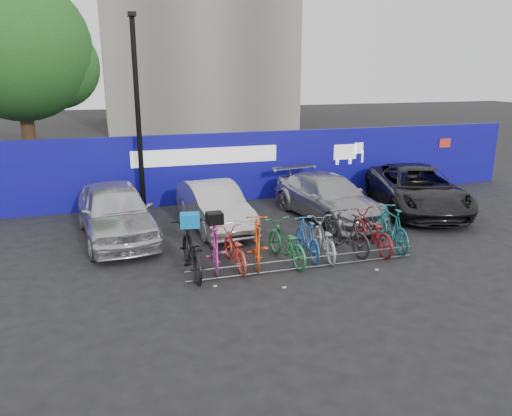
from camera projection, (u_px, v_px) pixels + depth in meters
name	position (u px, v px, depth m)	size (l,w,h in m)	color
ground	(296.00, 260.00, 12.17)	(100.00, 100.00, 0.00)	black
hoarding	(234.00, 167.00, 17.38)	(22.00, 0.18, 2.40)	#0A0B8D
tree	(26.00, 53.00, 18.19)	(5.40, 5.20, 7.80)	#382314
lamppost	(138.00, 110.00, 15.38)	(0.25, 0.50, 6.11)	black
bike_rack	(305.00, 263.00, 11.57)	(5.60, 0.03, 0.30)	#595B60
car_0	(116.00, 211.00, 13.57)	(1.81, 4.50, 1.53)	silver
car_1	(214.00, 206.00, 14.53)	(1.38, 3.95, 1.30)	#A6A6AB
car_2	(328.00, 197.00, 15.47)	(1.85, 4.56, 1.32)	#9C9CA0
car_3	(417.00, 189.00, 16.31)	(2.39, 5.17, 1.44)	black
bike_0	(191.00, 250.00, 11.29)	(0.73, 2.10, 1.10)	black
bike_1	(215.00, 246.00, 11.61)	(0.50, 1.78, 1.07)	#C13A95
bike_2	(234.00, 249.00, 11.68)	(0.59, 1.70, 0.89)	red
bike_3	(257.00, 241.00, 11.85)	(0.53, 1.86, 1.12)	#E44F17
bike_4	(286.00, 243.00, 11.96)	(0.65, 1.86, 0.98)	#1F7C3E
bike_5	(307.00, 238.00, 12.24)	(0.47, 1.65, 0.99)	#245BA9
bike_6	(324.00, 239.00, 12.30)	(0.62, 1.79, 0.94)	#9D9FA5
bike_7	(347.00, 232.00, 12.56)	(0.51, 1.79, 1.08)	#272729
bike_8	(372.00, 231.00, 12.71)	(0.67, 1.94, 1.02)	maroon
bike_9	(391.00, 227.00, 12.87)	(0.53, 1.87, 1.12)	#16616A
cargo_crate	(190.00, 220.00, 11.10)	(0.43, 0.33, 0.31)	blue
cargo_topcase	(215.00, 218.00, 11.43)	(0.36, 0.33, 0.27)	black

